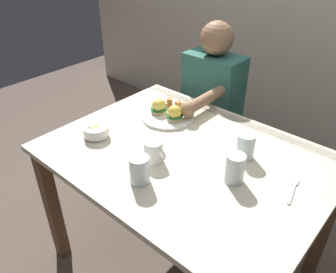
{
  "coord_description": "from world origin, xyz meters",
  "views": [
    {
      "loc": [
        0.73,
        -0.95,
        1.59
      ],
      "look_at": [
        -0.11,
        0.0,
        0.78
      ],
      "focal_mm": 35.78,
      "sensor_mm": 36.0,
      "label": 1
    }
  ],
  "objects_px": {
    "dining_table": "(186,172)",
    "fruit_bowl": "(96,131)",
    "diner_person": "(210,104)",
    "fork": "(293,190)",
    "eggs_benedict_plate": "(167,113)",
    "water_glass_extra": "(245,148)",
    "water_glass_far": "(235,170)",
    "coffee_mug": "(154,151)",
    "water_glass_near": "(139,171)"
  },
  "relations": [
    {
      "from": "water_glass_far",
      "to": "dining_table",
      "type": "bearing_deg",
      "value": 174.73
    },
    {
      "from": "dining_table",
      "to": "water_glass_near",
      "type": "height_order",
      "value": "water_glass_near"
    },
    {
      "from": "fork",
      "to": "diner_person",
      "type": "xyz_separation_m",
      "value": [
        -0.75,
        0.52,
        -0.09
      ]
    },
    {
      "from": "water_glass_extra",
      "to": "diner_person",
      "type": "height_order",
      "value": "diner_person"
    },
    {
      "from": "eggs_benedict_plate",
      "to": "fruit_bowl",
      "type": "xyz_separation_m",
      "value": [
        -0.13,
        -0.36,
        0.0
      ]
    },
    {
      "from": "fruit_bowl",
      "to": "fork",
      "type": "height_order",
      "value": "fruit_bowl"
    },
    {
      "from": "fork",
      "to": "water_glass_far",
      "type": "xyz_separation_m",
      "value": [
        -0.2,
        -0.1,
        0.05
      ]
    },
    {
      "from": "water_glass_near",
      "to": "water_glass_extra",
      "type": "bearing_deg",
      "value": 61.47
    },
    {
      "from": "eggs_benedict_plate",
      "to": "coffee_mug",
      "type": "distance_m",
      "value": 0.37
    },
    {
      "from": "dining_table",
      "to": "water_glass_extra",
      "type": "relative_size",
      "value": 10.56
    },
    {
      "from": "water_glass_near",
      "to": "water_glass_far",
      "type": "bearing_deg",
      "value": 42.08
    },
    {
      "from": "fork",
      "to": "water_glass_far",
      "type": "bearing_deg",
      "value": -152.94
    },
    {
      "from": "fork",
      "to": "water_glass_far",
      "type": "height_order",
      "value": "water_glass_far"
    },
    {
      "from": "water_glass_near",
      "to": "dining_table",
      "type": "bearing_deg",
      "value": 86.3
    },
    {
      "from": "fork",
      "to": "diner_person",
      "type": "relative_size",
      "value": 0.14
    },
    {
      "from": "fruit_bowl",
      "to": "diner_person",
      "type": "distance_m",
      "value": 0.79
    },
    {
      "from": "eggs_benedict_plate",
      "to": "water_glass_extra",
      "type": "relative_size",
      "value": 2.38
    },
    {
      "from": "fruit_bowl",
      "to": "fork",
      "type": "relative_size",
      "value": 0.78
    },
    {
      "from": "fruit_bowl",
      "to": "coffee_mug",
      "type": "bearing_deg",
      "value": 7.2
    },
    {
      "from": "fruit_bowl",
      "to": "water_glass_near",
      "type": "height_order",
      "value": "water_glass_near"
    },
    {
      "from": "coffee_mug",
      "to": "diner_person",
      "type": "xyz_separation_m",
      "value": [
        -0.23,
        0.73,
        -0.14
      ]
    },
    {
      "from": "dining_table",
      "to": "fork",
      "type": "bearing_deg",
      "value": 9.79
    },
    {
      "from": "dining_table",
      "to": "water_glass_far",
      "type": "height_order",
      "value": "water_glass_far"
    },
    {
      "from": "water_glass_far",
      "to": "eggs_benedict_plate",
      "type": "bearing_deg",
      "value": 158.73
    },
    {
      "from": "dining_table",
      "to": "eggs_benedict_plate",
      "type": "height_order",
      "value": "eggs_benedict_plate"
    },
    {
      "from": "dining_table",
      "to": "water_glass_extra",
      "type": "distance_m",
      "value": 0.29
    },
    {
      "from": "dining_table",
      "to": "fruit_bowl",
      "type": "xyz_separation_m",
      "value": [
        -0.4,
        -0.17,
        0.14
      ]
    },
    {
      "from": "diner_person",
      "to": "coffee_mug",
      "type": "bearing_deg",
      "value": -72.74
    },
    {
      "from": "dining_table",
      "to": "coffee_mug",
      "type": "bearing_deg",
      "value": -117.56
    },
    {
      "from": "eggs_benedict_plate",
      "to": "water_glass_near",
      "type": "height_order",
      "value": "water_glass_near"
    },
    {
      "from": "eggs_benedict_plate",
      "to": "water_glass_extra",
      "type": "height_order",
      "value": "water_glass_extra"
    },
    {
      "from": "diner_person",
      "to": "fork",
      "type": "bearing_deg",
      "value": -34.98
    },
    {
      "from": "coffee_mug",
      "to": "diner_person",
      "type": "relative_size",
      "value": 0.1
    },
    {
      "from": "fruit_bowl",
      "to": "coffee_mug",
      "type": "xyz_separation_m",
      "value": [
        0.33,
        0.04,
        0.02
      ]
    },
    {
      "from": "coffee_mug",
      "to": "water_glass_far",
      "type": "relative_size",
      "value": 0.93
    },
    {
      "from": "fork",
      "to": "water_glass_extra",
      "type": "relative_size",
      "value": 1.36
    },
    {
      "from": "water_glass_extra",
      "to": "eggs_benedict_plate",
      "type": "bearing_deg",
      "value": 175.01
    },
    {
      "from": "eggs_benedict_plate",
      "to": "fork",
      "type": "relative_size",
      "value": 1.74
    },
    {
      "from": "dining_table",
      "to": "fruit_bowl",
      "type": "distance_m",
      "value": 0.46
    },
    {
      "from": "water_glass_far",
      "to": "water_glass_extra",
      "type": "bearing_deg",
      "value": 106.68
    },
    {
      "from": "dining_table",
      "to": "water_glass_near",
      "type": "distance_m",
      "value": 0.31
    },
    {
      "from": "fruit_bowl",
      "to": "water_glass_near",
      "type": "distance_m",
      "value": 0.4
    },
    {
      "from": "eggs_benedict_plate",
      "to": "fruit_bowl",
      "type": "height_order",
      "value": "eggs_benedict_plate"
    },
    {
      "from": "dining_table",
      "to": "fruit_bowl",
      "type": "bearing_deg",
      "value": -156.51
    },
    {
      "from": "fruit_bowl",
      "to": "water_glass_extra",
      "type": "height_order",
      "value": "water_glass_extra"
    },
    {
      "from": "coffee_mug",
      "to": "fork",
      "type": "xyz_separation_m",
      "value": [
        0.52,
        0.21,
        -0.05
      ]
    },
    {
      "from": "water_glass_extra",
      "to": "diner_person",
      "type": "xyz_separation_m",
      "value": [
        -0.5,
        0.46,
        -0.14
      ]
    },
    {
      "from": "water_glass_far",
      "to": "diner_person",
      "type": "xyz_separation_m",
      "value": [
        -0.55,
        0.62,
        -0.14
      ]
    },
    {
      "from": "dining_table",
      "to": "diner_person",
      "type": "bearing_deg",
      "value": 116.31
    },
    {
      "from": "dining_table",
      "to": "water_glass_far",
      "type": "distance_m",
      "value": 0.3
    }
  ]
}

